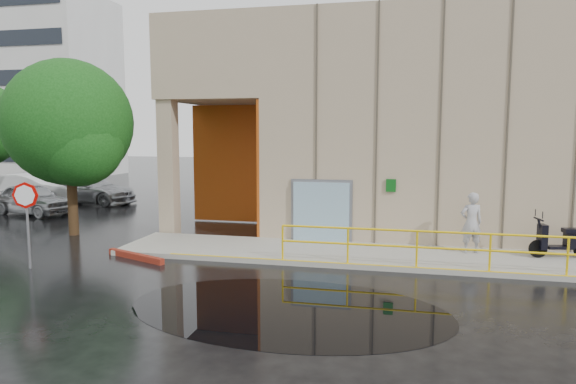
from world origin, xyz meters
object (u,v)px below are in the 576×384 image
object	(u,v)px
car_b	(28,189)
car_c	(89,189)
person	(471,223)
red_curb	(136,256)
stop_sign	(26,206)
car_a	(32,199)
scooter	(562,231)
tree_near	(71,128)

from	to	relation	value
car_b	car_c	world-z (taller)	car_b
person	red_curb	xyz separation A→B (m)	(-9.96, -2.46, -1.00)
person	stop_sign	size ratio (longest dim) A/B	0.76
car_a	car_b	xyz separation A→B (m)	(-2.55, 2.82, 0.10)
scooter	stop_sign	xyz separation A→B (m)	(-14.90, -4.01, 0.84)
car_c	stop_sign	bearing A→B (deg)	-148.67
scooter	tree_near	distance (m)	16.76
car_a	red_curb	bearing A→B (deg)	-113.38
red_curb	car_c	bearing A→B (deg)	129.28
stop_sign	car_b	distance (m)	14.39
car_b	car_c	xyz separation A→B (m)	(2.99, 0.96, -0.06)
stop_sign	red_curb	world-z (taller)	stop_sign
scooter	tree_near	bearing A→B (deg)	167.76
car_b	stop_sign	bearing A→B (deg)	-156.93
stop_sign	car_a	size ratio (longest dim) A/B	0.59
person	car_b	world-z (taller)	person
car_a	tree_near	distance (m)	7.12
person	tree_near	bearing A→B (deg)	-16.78
person	scooter	size ratio (longest dim) A/B	1.00
scooter	car_a	world-z (taller)	scooter
tree_near	scooter	bearing A→B (deg)	-1.34
scooter	car_a	xyz separation A→B (m)	(-21.47, 4.26, -0.24)
person	car_a	xyz separation A→B (m)	(-18.92, 4.19, -0.37)
stop_sign	tree_near	bearing A→B (deg)	121.33
person	car_a	size ratio (longest dim) A/B	0.44
red_curb	car_c	xyz separation A→B (m)	(-8.53, 10.43, 0.67)
person	scooter	bearing A→B (deg)	162.91
red_curb	car_b	world-z (taller)	car_b
person	car_a	world-z (taller)	person
car_b	person	bearing A→B (deg)	-124.44
person	stop_sign	distance (m)	13.03
scooter	car_a	distance (m)	21.89
person	tree_near	size ratio (longest dim) A/B	0.29
stop_sign	car_a	xyz separation A→B (m)	(-6.57, 8.27, -1.09)
car_c	person	bearing A→B (deg)	-108.96
red_curb	scooter	bearing A→B (deg)	10.81
person	tree_near	xyz separation A→B (m)	(-13.93, 0.32, 2.91)
car_b	car_c	size ratio (longest dim) A/B	0.95
stop_sign	tree_near	size ratio (longest dim) A/B	0.38
person	red_curb	bearing A→B (deg)	-1.61
tree_near	stop_sign	bearing A→B (deg)	-70.29
car_c	tree_near	xyz separation A→B (m)	(4.56, -7.66, 3.24)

